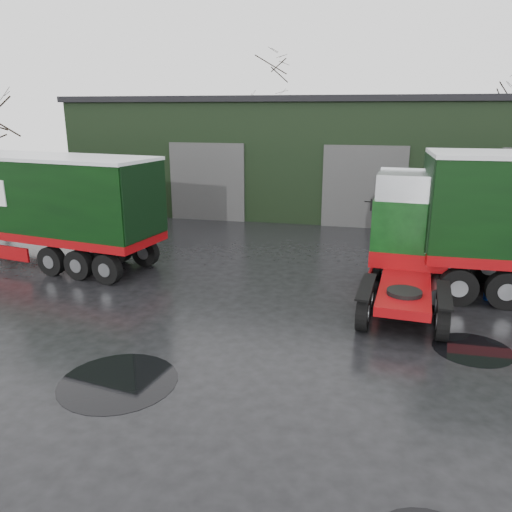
{
  "coord_description": "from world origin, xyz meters",
  "views": [
    {
      "loc": [
        2.4,
        -10.78,
        5.61
      ],
      "look_at": [
        -0.64,
        2.21,
        1.7
      ],
      "focal_mm": 35.0,
      "sensor_mm": 36.0,
      "label": 1
    }
  ],
  "objects_px": {
    "warehouse": "(368,153)",
    "wash_bucket": "(488,296)",
    "tree_back_a": "(270,121)",
    "hero_tractor": "(409,244)",
    "trailer_left": "(5,206)",
    "tree_back_b": "(481,136)"
  },
  "relations": [
    {
      "from": "warehouse",
      "to": "wash_bucket",
      "type": "height_order",
      "value": "warehouse"
    },
    {
      "from": "warehouse",
      "to": "tree_back_a",
      "type": "xyz_separation_m",
      "value": [
        -8.0,
        10.0,
        1.59
      ]
    },
    {
      "from": "hero_tractor",
      "to": "wash_bucket",
      "type": "xyz_separation_m",
      "value": [
        2.55,
        1.07,
        -1.77
      ]
    },
    {
      "from": "hero_tractor",
      "to": "trailer_left",
      "type": "xyz_separation_m",
      "value": [
        -14.92,
        1.73,
        0.15
      ]
    },
    {
      "from": "wash_bucket",
      "to": "trailer_left",
      "type": "bearing_deg",
      "value": 177.85
    },
    {
      "from": "trailer_left",
      "to": "tree_back_b",
      "type": "distance_m",
      "value": 32.56
    },
    {
      "from": "hero_tractor",
      "to": "tree_back_a",
      "type": "relative_size",
      "value": 0.64
    },
    {
      "from": "warehouse",
      "to": "tree_back_b",
      "type": "height_order",
      "value": "tree_back_b"
    },
    {
      "from": "tree_back_a",
      "to": "tree_back_b",
      "type": "xyz_separation_m",
      "value": [
        16.0,
        0.0,
        -1.0
      ]
    },
    {
      "from": "wash_bucket",
      "to": "tree_back_a",
      "type": "xyz_separation_m",
      "value": [
        -12.09,
        25.16,
        4.62
      ]
    },
    {
      "from": "warehouse",
      "to": "trailer_left",
      "type": "distance_m",
      "value": 19.76
    },
    {
      "from": "tree_back_a",
      "to": "wash_bucket",
      "type": "bearing_deg",
      "value": -64.34
    },
    {
      "from": "trailer_left",
      "to": "hero_tractor",
      "type": "bearing_deg",
      "value": -87.17
    },
    {
      "from": "wash_bucket",
      "to": "tree_back_b",
      "type": "bearing_deg",
      "value": 81.16
    },
    {
      "from": "hero_tractor",
      "to": "tree_back_a",
      "type": "xyz_separation_m",
      "value": [
        -9.54,
        26.24,
        2.85
      ]
    },
    {
      "from": "tree_back_b",
      "to": "tree_back_a",
      "type": "bearing_deg",
      "value": 180.0
    },
    {
      "from": "hero_tractor",
      "to": "tree_back_b",
      "type": "bearing_deg",
      "value": 81.03
    },
    {
      "from": "hero_tractor",
      "to": "wash_bucket",
      "type": "relative_size",
      "value": 22.35
    },
    {
      "from": "hero_tractor",
      "to": "warehouse",
      "type": "bearing_deg",
      "value": 100.28
    },
    {
      "from": "warehouse",
      "to": "tree_back_b",
      "type": "distance_m",
      "value": 12.82
    },
    {
      "from": "tree_back_a",
      "to": "trailer_left",
      "type": "bearing_deg",
      "value": -102.38
    },
    {
      "from": "warehouse",
      "to": "tree_back_a",
      "type": "relative_size",
      "value": 3.41
    }
  ]
}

